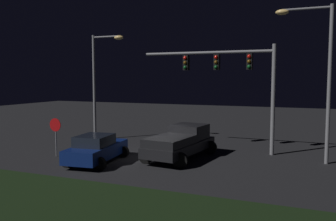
{
  "coord_description": "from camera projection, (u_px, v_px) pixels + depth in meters",
  "views": [
    {
      "loc": [
        8.27,
        -18.36,
        4.52
      ],
      "look_at": [
        -0.15,
        1.77,
        2.57
      ],
      "focal_mm": 38.66,
      "sensor_mm": 36.0,
      "label": 1
    }
  ],
  "objects": [
    {
      "name": "ground_plane",
      "position": [
        158.0,
        158.0,
        20.45
      ],
      "size": [
        80.0,
        80.0,
        0.0
      ],
      "primitive_type": "plane",
      "color": "black"
    },
    {
      "name": "stop_sign",
      "position": [
        56.0,
        130.0,
        20.78
      ],
      "size": [
        0.76,
        0.08,
        2.23
      ],
      "color": "slate",
      "rests_on": "ground_plane"
    },
    {
      "name": "car_sedan",
      "position": [
        96.0,
        149.0,
        19.4
      ],
      "size": [
        2.83,
        4.58,
        1.51
      ],
      "rotation": [
        0.0,
        0.0,
        1.69
      ],
      "color": "navy",
      "rests_on": "ground_plane"
    },
    {
      "name": "traffic_signal_gantry",
      "position": [
        232.0,
        72.0,
        21.89
      ],
      "size": [
        8.32,
        0.56,
        6.5
      ],
      "color": "slate",
      "rests_on": "ground_plane"
    },
    {
      "name": "street_lamp_right",
      "position": [
        318.0,
        64.0,
        18.92
      ],
      "size": [
        2.9,
        0.44,
        8.31
      ],
      "color": "slate",
      "rests_on": "ground_plane"
    },
    {
      "name": "pickup_truck",
      "position": [
        181.0,
        141.0,
        20.44
      ],
      "size": [
        3.29,
        5.59,
        1.8
      ],
      "rotation": [
        0.0,
        0.0,
        1.46
      ],
      "color": "black",
      "rests_on": "ground_plane"
    },
    {
      "name": "grass_median",
      "position": [
        55.0,
        208.0,
        12.46
      ],
      "size": [
        24.45,
        6.27,
        0.1
      ],
      "primitive_type": "cube",
      "color": "black",
      "rests_on": "ground_plane"
    },
    {
      "name": "street_lamp_left",
      "position": [
        100.0,
        74.0,
        26.04
      ],
      "size": [
        2.55,
        0.44,
        7.6
      ],
      "color": "slate",
      "rests_on": "ground_plane"
    }
  ]
}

